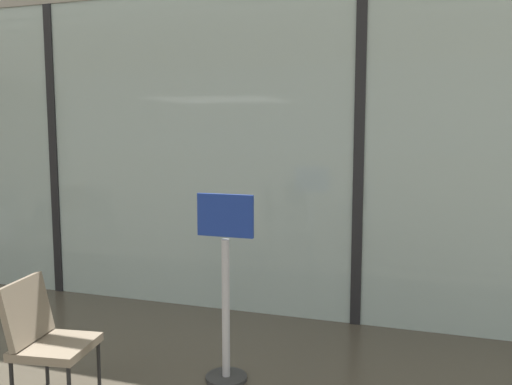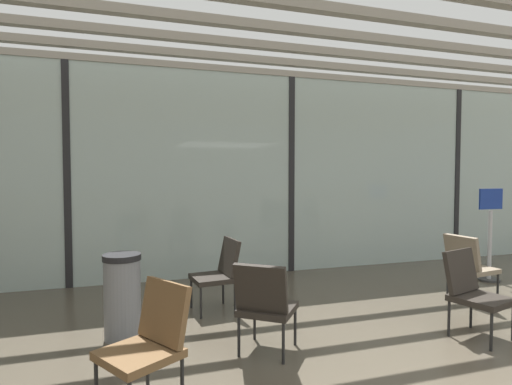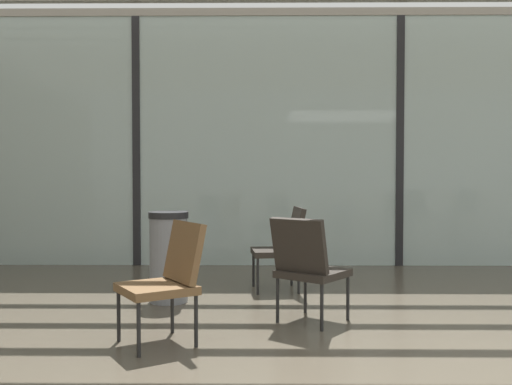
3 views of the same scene
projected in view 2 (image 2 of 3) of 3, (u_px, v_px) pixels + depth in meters
The scene contains 12 objects.
glass_curtain_wall at pixel (291, 175), 6.92m from camera, with size 14.00×0.08×3.31m, color #A3B7B2.
window_mullion_0 at pixel (68, 175), 5.88m from camera, with size 0.10×0.12×3.31m, color black.
window_mullion_1 at pixel (291, 175), 6.92m from camera, with size 0.10×0.12×3.31m, color black.
window_mullion_2 at pixel (456, 175), 7.95m from camera, with size 0.10×0.12×3.31m, color black.
parked_airplane at pixel (178, 163), 11.99m from camera, with size 13.09×4.02×4.02m.
lounge_chair_0 at pixel (468, 263), 5.32m from camera, with size 0.59×0.55×0.87m.
lounge_chair_1 at pixel (219, 270), 4.94m from camera, with size 0.58×0.54×0.87m.
lounge_chair_2 at pixel (472, 288), 4.14m from camera, with size 0.61×0.64×0.87m.
lounge_chair_3 at pixel (150, 337), 2.90m from camera, with size 0.70×0.69×0.87m.
lounge_chair_6 at pixel (265, 302), 3.70m from camera, with size 0.70×0.71×0.87m.
trash_bin at pixel (122, 296), 4.08m from camera, with size 0.38×0.38×0.86m.
info_sign at pixel (490, 237), 6.29m from camera, with size 0.44×0.32×1.44m.
Camera 2 is at (-2.62, -1.24, 1.66)m, focal length 28.35 mm.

